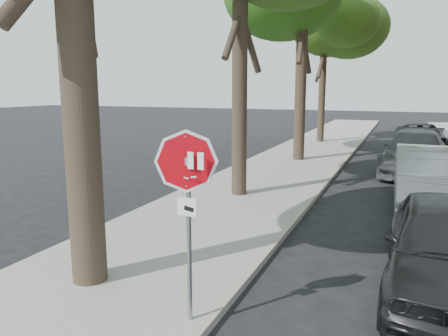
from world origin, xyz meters
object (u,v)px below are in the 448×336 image
Objects in this scene: car_c at (415,152)px; car_d at (419,138)px; stop_sign at (187,190)px; tree_far at (325,16)px; car_b at (431,180)px; car_a at (448,247)px.

car_c is 5.74m from car_d.
stop_sign is at bearing -100.61° from car_d.
tree_far is 11.36m from car_c.
car_c is (3.00, 13.22, -1.14)m from stop_sign.
stop_sign is 0.28× the size of tree_far.
car_b reaches higher than car_c.
car_a is at bearing -83.90° from car_c.
tree_far is 8.66m from car_d.
car_d is (0.30, 5.73, -0.07)m from car_c.
car_c is at bearing -93.70° from car_d.
car_d is at bearing 80.12° from stop_sign.
tree_far is 15.89m from car_b.
car_c is at bearing 91.28° from car_b.
tree_far is at bearing 156.90° from car_d.
car_c is 1.05× the size of car_d.
car_c reaches higher than car_d.
stop_sign is 0.49× the size of car_d.
tree_far is 2.04× the size of car_a.
stop_sign reaches higher than car_c.
tree_far is 1.76× the size of car_d.
car_a is at bearing 36.65° from stop_sign.
tree_far is 1.83× the size of car_b.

